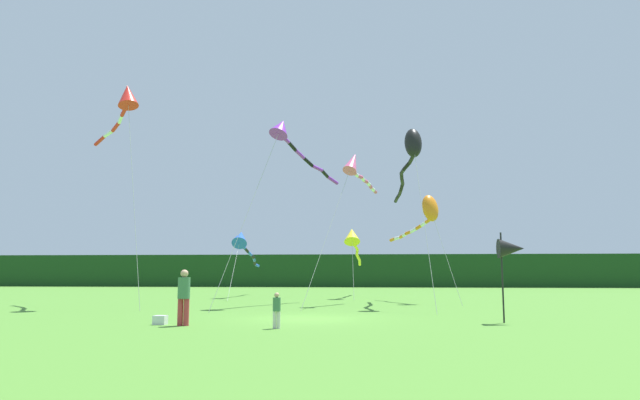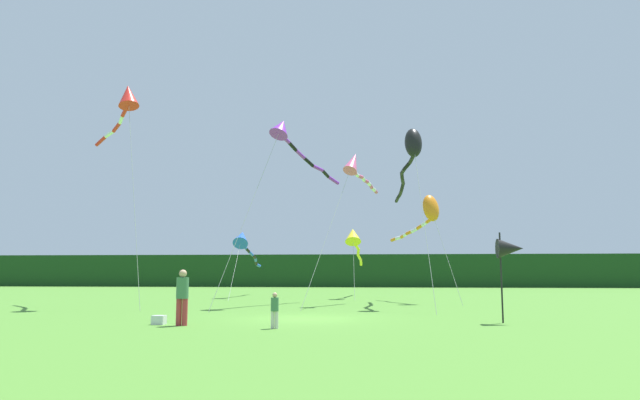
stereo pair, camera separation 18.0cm
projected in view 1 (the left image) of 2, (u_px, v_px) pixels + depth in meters
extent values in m
plane|color=#4C842D|center=(306.00, 319.00, 21.44)|extent=(120.00, 120.00, 0.00)
cube|color=#193D19|center=(350.00, 271.00, 66.14)|extent=(108.00, 2.43, 3.77)
cylinder|color=#B23338|center=(180.00, 312.00, 18.70)|extent=(0.18, 0.18, 0.89)
cylinder|color=#B23338|center=(186.00, 312.00, 18.69)|extent=(0.18, 0.18, 0.89)
cylinder|color=#3F724C|center=(184.00, 288.00, 18.79)|extent=(0.41, 0.41, 0.70)
sphere|color=tan|center=(184.00, 273.00, 18.86)|extent=(0.26, 0.26, 0.26)
cylinder|color=silver|center=(275.00, 320.00, 17.74)|extent=(0.11, 0.11, 0.54)
cylinder|color=silver|center=(278.00, 320.00, 17.73)|extent=(0.11, 0.11, 0.54)
cylinder|color=#3F724C|center=(277.00, 304.00, 17.80)|extent=(0.25, 0.25, 0.43)
sphere|color=tan|center=(277.00, 295.00, 17.83)|extent=(0.16, 0.16, 0.16)
cube|color=silver|center=(160.00, 320.00, 19.08)|extent=(0.42, 0.38, 0.30)
cylinder|color=black|center=(502.00, 277.00, 19.87)|extent=(0.06, 0.06, 3.17)
cone|color=black|center=(511.00, 248.00, 19.97)|extent=(0.90, 0.70, 0.70)
cylinder|color=#B2B2B2|center=(133.00, 195.00, 27.63)|extent=(2.20, 2.53, 11.02)
cone|color=red|center=(128.00, 95.00, 29.65)|extent=(1.69, 1.72, 1.51)
cylinder|color=red|center=(125.00, 110.00, 30.01)|extent=(0.85, 1.00, 0.53)
cylinder|color=white|center=(121.00, 119.00, 30.88)|extent=(0.74, 1.03, 0.33)
cylinder|color=red|center=(116.00, 127.00, 31.74)|extent=(0.91, 0.94, 0.46)
cylinder|color=white|center=(109.00, 133.00, 32.50)|extent=(0.95, 0.86, 0.33)
cylinder|color=red|center=(100.00, 140.00, 33.19)|extent=(1.03, 0.81, 0.54)
cylinder|color=#B2B2B2|center=(424.00, 220.00, 26.08)|extent=(0.52, 4.43, 8.33)
ellipsoid|color=black|center=(413.00, 143.00, 28.81)|extent=(1.02, 1.36, 1.79)
cylinder|color=black|center=(412.00, 159.00, 29.10)|extent=(0.34, 0.85, 0.41)
cylinder|color=black|center=(407.00, 166.00, 29.82)|extent=(0.46, 0.85, 0.41)
cylinder|color=black|center=(403.00, 171.00, 30.56)|extent=(0.31, 0.82, 0.28)
cylinder|color=black|center=(402.00, 176.00, 31.30)|extent=(0.27, 0.83, 0.38)
cylinder|color=black|center=(402.00, 181.00, 32.04)|extent=(0.29, 0.83, 0.35)
cylinder|color=black|center=(402.00, 187.00, 32.77)|extent=(0.26, 0.85, 0.44)
cylinder|color=black|center=(400.00, 192.00, 33.51)|extent=(0.25, 0.83, 0.36)
cylinder|color=black|center=(398.00, 196.00, 34.26)|extent=(0.31, 0.83, 0.32)
cylinder|color=black|center=(396.00, 200.00, 35.01)|extent=(0.27, 0.82, 0.31)
cylinder|color=#B2B2B2|center=(353.00, 266.00, 36.40)|extent=(0.21, 2.64, 4.23)
cone|color=yellow|center=(352.00, 235.00, 37.97)|extent=(1.18, 1.55, 1.47)
cylinder|color=yellow|center=(353.00, 243.00, 38.38)|extent=(0.37, 1.06, 0.41)
cylinder|color=yellow|center=(356.00, 247.00, 39.31)|extent=(0.35, 1.06, 0.45)
cylinder|color=yellow|center=(357.00, 252.00, 40.25)|extent=(0.28, 1.07, 0.53)
cylinder|color=yellow|center=(358.00, 256.00, 41.19)|extent=(0.29, 1.05, 0.39)
cylinder|color=yellow|center=(359.00, 259.00, 42.14)|extent=(0.28, 1.04, 0.36)
cylinder|color=yellow|center=(360.00, 262.00, 43.09)|extent=(0.21, 1.06, 0.50)
cylinder|color=#B2B2B2|center=(329.00, 229.00, 28.55)|extent=(2.30, 4.71, 7.83)
cone|color=#E5598C|center=(353.00, 162.00, 31.26)|extent=(1.31, 1.59, 1.52)
cylinder|color=#E5598C|center=(354.00, 173.00, 31.35)|extent=(0.34, 0.45, 0.27)
cylinder|color=white|center=(356.00, 175.00, 31.67)|extent=(0.32, 0.44, 0.26)
cylinder|color=#E5598C|center=(360.00, 177.00, 31.95)|extent=(0.41, 0.43, 0.25)
cylinder|color=white|center=(363.00, 179.00, 32.24)|extent=(0.31, 0.46, 0.30)
cylinder|color=#E5598C|center=(365.00, 181.00, 32.55)|extent=(0.37, 0.45, 0.26)
cylinder|color=white|center=(368.00, 183.00, 32.85)|extent=(0.35, 0.47, 0.30)
cylinder|color=#E5598C|center=(370.00, 186.00, 33.16)|extent=(0.31, 0.47, 0.31)
cylinder|color=white|center=(373.00, 189.00, 33.47)|extent=(0.37, 0.47, 0.30)
cylinder|color=#E5598C|center=(375.00, 191.00, 33.78)|extent=(0.31, 0.44, 0.26)
cylinder|color=#B2B2B2|center=(248.00, 211.00, 27.39)|extent=(2.43, 4.52, 9.45)
cone|color=purple|center=(281.00, 127.00, 30.10)|extent=(1.56, 1.69, 1.34)
cylinder|color=purple|center=(285.00, 138.00, 30.47)|extent=(0.48, 1.00, 0.41)
cylinder|color=black|center=(292.00, 146.00, 31.30)|extent=(0.48, 1.01, 0.45)
cylinder|color=purple|center=(300.00, 154.00, 32.11)|extent=(0.56, 1.00, 0.47)
cylinder|color=black|center=(308.00, 162.00, 32.88)|extent=(0.63, 0.99, 0.51)
cylinder|color=purple|center=(317.00, 168.00, 33.62)|extent=(0.68, 0.93, 0.34)
cylinder|color=black|center=(325.00, 174.00, 34.40)|extent=(0.48, 1.00, 0.43)
cylinder|color=purple|center=(332.00, 180.00, 35.14)|extent=(0.76, 0.92, 0.51)
cylinder|color=#B2B2B2|center=(234.00, 267.00, 36.70)|extent=(0.33, 4.51, 4.15)
cone|color=blue|center=(240.00, 238.00, 39.20)|extent=(1.17, 1.71, 1.63)
cylinder|color=blue|center=(243.00, 246.00, 39.53)|extent=(0.33, 0.91, 0.40)
cylinder|color=black|center=(246.00, 250.00, 40.33)|extent=(0.23, 0.90, 0.41)
cylinder|color=blue|center=(249.00, 253.00, 41.14)|extent=(0.28, 0.91, 0.41)
cylinder|color=black|center=(252.00, 256.00, 41.94)|extent=(0.22, 0.89, 0.37)
cylinder|color=blue|center=(254.00, 259.00, 42.76)|extent=(0.32, 0.92, 0.41)
cylinder|color=black|center=(255.00, 263.00, 43.57)|extent=(0.34, 0.93, 0.45)
cylinder|color=blue|center=(257.00, 265.00, 44.37)|extent=(0.30, 0.90, 0.33)
cylinder|color=#B2B2B2|center=(446.00, 255.00, 31.05)|extent=(1.33, 2.35, 5.44)
ellipsoid|color=orange|center=(430.00, 208.00, 32.60)|extent=(1.41, 1.47, 1.75)
cylinder|color=orange|center=(428.00, 221.00, 32.75)|extent=(0.41, 0.59, 0.31)
cylinder|color=white|center=(424.00, 224.00, 33.21)|extent=(0.43, 0.59, 0.33)
cylinder|color=orange|center=(419.00, 227.00, 33.64)|extent=(0.47, 0.59, 0.35)
cylinder|color=white|center=(414.00, 230.00, 34.06)|extent=(0.51, 0.57, 0.35)
cylinder|color=orange|center=(408.00, 233.00, 34.47)|extent=(0.46, 0.56, 0.29)
cylinder|color=white|center=(405.00, 234.00, 34.93)|extent=(0.33, 0.57, 0.27)
cylinder|color=orange|center=(402.00, 236.00, 35.41)|extent=(0.36, 0.58, 0.29)
cylinder|color=white|center=(398.00, 238.00, 35.85)|extent=(0.49, 0.54, 0.26)
cylinder|color=orange|center=(393.00, 239.00, 36.27)|extent=(0.46, 0.56, 0.29)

